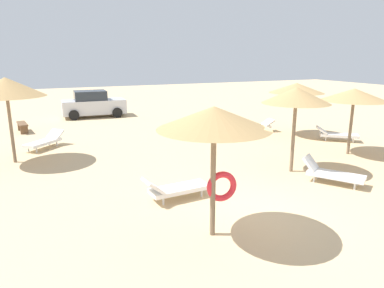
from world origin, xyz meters
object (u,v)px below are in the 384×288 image
lounger_3 (336,134)px  bench_0 (22,126)px  lounger_2 (331,173)px  lounger_0 (175,188)px  parked_car (93,104)px  parasol_1 (6,87)px  lounger_4 (257,126)px  lounger_1 (45,141)px  parasol_4 (297,88)px  parasol_0 (214,120)px  parasol_3 (354,95)px  parasol_2 (296,96)px

lounger_3 → bench_0: bearing=148.6°
lounger_2 → lounger_3: 6.22m
lounger_0 → parked_car: bearing=89.3°
lounger_0 → parked_car: (0.19, 15.07, 0.51)m
lounger_3 → parasol_1: bearing=170.1°
lounger_4 → bench_0: size_ratio=1.28×
lounger_2 → lounger_3: (4.57, 4.22, -0.01)m
lounger_4 → parked_car: bearing=129.9°
lounger_1 → lounger_3: bearing=-18.5°
bench_0 → parked_car: (4.23, 3.39, 0.48)m
parasol_4 → lounger_0: 10.21m
parasol_4 → lounger_3: 2.93m
parasol_1 → parked_car: bearing=64.5°
parasol_0 → lounger_3: 11.31m
lounger_0 → parasol_1: bearing=126.2°
parasol_0 → bench_0: bearing=106.2°
parasol_0 → parasol_3: size_ratio=1.09×
parasol_4 → parasol_3: bearing=-94.7°
lounger_3 → parked_car: (-9.36, 11.69, 0.51)m
parasol_2 → lounger_4: parasol_2 is taller
parasol_0 → lounger_1: 10.59m
parasol_3 → bench_0: parasol_3 is taller
lounger_2 → parasol_2: bearing=104.6°
parasol_1 → lounger_3: 14.22m
lounger_1 → bench_0: (-0.94, 4.07, 0.03)m
lounger_2 → parasol_1: bearing=144.3°
parasol_2 → lounger_3: size_ratio=1.56×
lounger_3 → parasol_0: bearing=-149.5°
parasol_0 → parasol_2: (4.59, 2.85, 0.01)m
parasol_0 → lounger_0: parasol_0 is taller
parasol_4 → lounger_3: bearing=-60.9°
lounger_4 → bench_0: lounger_4 is taller
parasol_1 → lounger_4: (11.50, 0.81, -2.52)m
lounger_2 → parked_car: 16.62m
parasol_3 → parked_car: parasol_3 is taller
parasol_3 → bench_0: bearing=140.2°
parked_car → lounger_4: bearing=-50.1°
lounger_3 → lounger_4: size_ratio=0.95×
parasol_1 → parked_car: size_ratio=0.78×
parasol_4 → lounger_2: size_ratio=1.41×
parasol_3 → lounger_0: bearing=-170.0°
parasol_1 → lounger_4: parasol_1 is taller
parasol_1 → lounger_0: 7.61m
parasol_2 → lounger_3: 6.13m
bench_0 → lounger_4: bearing=-24.2°
parasol_2 → parasol_0: bearing=-148.1°
parasol_0 → parked_car: 17.40m
parasol_4 → parked_car: bearing=130.2°
parasol_2 → lounger_1: (-7.70, 7.00, -2.32)m
parasol_4 → lounger_2: bearing=-120.5°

